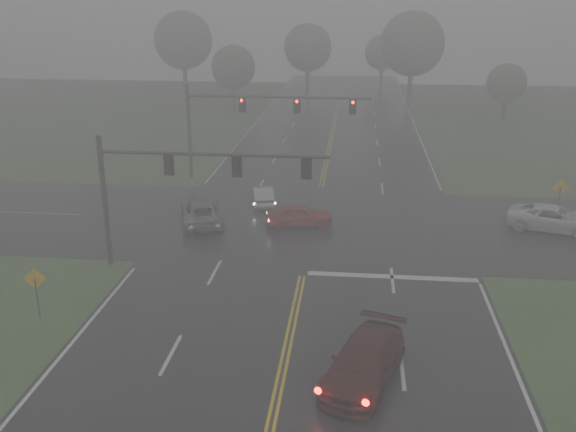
# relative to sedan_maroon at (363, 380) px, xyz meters

# --- Properties ---
(main_road) EXTENTS (18.00, 160.00, 0.02)m
(main_road) POSITION_rel_sedan_maroon_xyz_m (-3.04, 14.95, 0.00)
(main_road) COLOR black
(main_road) RESTS_ON ground
(cross_street) EXTENTS (120.00, 14.00, 0.02)m
(cross_street) POSITION_rel_sedan_maroon_xyz_m (-3.04, 16.95, 0.00)
(cross_street) COLOR black
(cross_street) RESTS_ON ground
(stop_bar) EXTENTS (8.50, 0.50, 0.01)m
(stop_bar) POSITION_rel_sedan_maroon_xyz_m (1.46, 9.35, 0.00)
(stop_bar) COLOR silver
(stop_bar) RESTS_ON ground
(sedan_maroon) EXTENTS (3.65, 5.69, 1.53)m
(sedan_maroon) POSITION_rel_sedan_maroon_xyz_m (0.00, 0.00, 0.00)
(sedan_maroon) COLOR #390C0A
(sedan_maroon) RESTS_ON ground
(sedan_red) EXTENTS (4.30, 2.42, 1.38)m
(sedan_red) POSITION_rel_sedan_maroon_xyz_m (-3.87, 16.38, 0.00)
(sedan_red) COLOR maroon
(sedan_red) RESTS_ON ground
(sedan_silver) EXTENTS (2.06, 3.98, 1.25)m
(sedan_silver) POSITION_rel_sedan_maroon_xyz_m (-6.70, 20.47, 0.00)
(sedan_silver) COLOR #ABADB3
(sedan_silver) RESTS_ON ground
(car_grey) EXTENTS (3.86, 5.73, 1.46)m
(car_grey) POSITION_rel_sedan_maroon_xyz_m (-9.93, 16.23, 0.00)
(car_grey) COLOR #585A5F
(car_grey) RESTS_ON ground
(pickup_white) EXTENTS (5.76, 3.85, 1.47)m
(pickup_white) POSITION_rel_sedan_maroon_xyz_m (11.40, 17.33, 0.00)
(pickup_white) COLOR silver
(pickup_white) RESTS_ON ground
(signal_gantry_near) EXTENTS (11.58, 0.30, 6.87)m
(signal_gantry_near) POSITION_rel_sedan_maroon_xyz_m (-9.72, 9.51, 4.80)
(signal_gantry_near) COLOR black
(signal_gantry_near) RESTS_ON ground
(signal_gantry_far) EXTENTS (13.85, 0.36, 7.18)m
(signal_gantry_far) POSITION_rel_sedan_maroon_xyz_m (-8.90, 26.66, 5.08)
(signal_gantry_far) COLOR black
(signal_gantry_far) RESTS_ON ground
(sign_diamond_west) EXTENTS (0.97, 0.20, 2.36)m
(sign_diamond_west) POSITION_rel_sedan_maroon_xyz_m (-14.13, 3.38, 1.59)
(sign_diamond_west) COLOR black
(sign_diamond_west) RESTS_ON ground
(sign_diamond_east) EXTENTS (1.10, 0.21, 2.65)m
(sign_diamond_east) POSITION_rel_sedan_maroon_xyz_m (12.21, 19.44, 1.79)
(sign_diamond_east) COLOR black
(sign_diamond_east) RESTS_ON ground
(tree_nw_a) EXTENTS (5.34, 5.34, 7.84)m
(tree_nw_a) POSITION_rel_sedan_maroon_xyz_m (-15.76, 58.00, 5.15)
(tree_nw_a) COLOR #372D24
(tree_nw_a) RESTS_ON ground
(tree_ne_a) EXTENTS (8.00, 8.00, 11.75)m
(tree_ne_a) POSITION_rel_sedan_maroon_xyz_m (5.97, 63.16, 7.74)
(tree_ne_a) COLOR #372D24
(tree_ne_a) RESTS_ON ground
(tree_n_mid) EXTENTS (6.71, 6.71, 9.85)m
(tree_n_mid) POSITION_rel_sedan_maroon_xyz_m (-7.81, 72.42, 6.48)
(tree_n_mid) COLOR #372D24
(tree_n_mid) RESTS_ON ground
(tree_e_near) EXTENTS (4.36, 4.36, 6.41)m
(tree_e_near) POSITION_rel_sedan_maroon_xyz_m (15.82, 53.67, 4.20)
(tree_e_near) COLOR #372D24
(tree_e_near) RESTS_ON ground
(tree_nw_b) EXTENTS (7.89, 7.89, 11.58)m
(tree_nw_b) POSITION_rel_sedan_maroon_xyz_m (-24.59, 68.16, 7.62)
(tree_nw_b) COLOR #372D24
(tree_nw_b) RESTS_ON ground
(tree_n_far) EXTENTS (5.33, 5.33, 7.82)m
(tree_n_far) POSITION_rel_sedan_maroon_xyz_m (2.94, 81.53, 5.13)
(tree_n_far) COLOR #372D24
(tree_n_far) RESTS_ON ground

